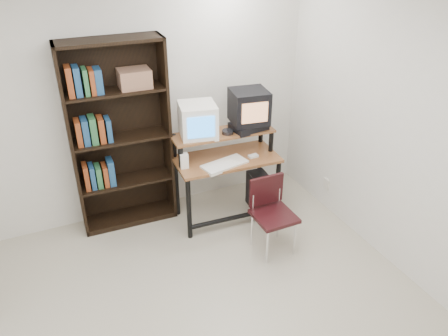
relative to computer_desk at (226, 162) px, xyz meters
name	(u,v)px	position (x,y,z in m)	size (l,w,h in m)	color
back_wall	(126,102)	(-0.87, 0.54, 0.63)	(4.00, 0.01, 2.60)	silver
right_wall	(426,145)	(1.13, -1.46, 0.63)	(0.01, 4.00, 2.60)	silver
computer_desk	(226,162)	(0.00, 0.00, 0.00)	(1.11, 0.60, 0.98)	brown
crt_monitor	(198,120)	(-0.25, 0.14, 0.47)	(0.42, 0.43, 0.34)	white
vcr	(249,127)	(0.28, 0.05, 0.34)	(0.36, 0.26, 0.08)	black
crt_tv	(249,107)	(0.30, 0.08, 0.55)	(0.42, 0.41, 0.35)	black
cd_spindle	(228,133)	(0.03, 0.03, 0.32)	(0.12, 0.12, 0.05)	#26262B
keyboard	(225,165)	(-0.09, -0.16, 0.06)	(0.47, 0.21, 0.04)	white
mousepad	(253,158)	(0.26, -0.12, 0.05)	(0.22, 0.18, 0.01)	black
mouse	(253,156)	(0.26, -0.12, 0.07)	(0.10, 0.06, 0.03)	white
desk_speaker	(184,161)	(-0.48, -0.04, 0.13)	(0.08, 0.07, 0.17)	white
pc_tower	(261,194)	(0.40, -0.08, -0.46)	(0.20, 0.45, 0.42)	black
school_chair	(271,208)	(0.17, -0.68, -0.21)	(0.38, 0.38, 0.76)	black
bookshelf	(119,135)	(-1.01, 0.40, 0.33)	(1.00, 0.36, 1.98)	black
wall_outlet	(326,184)	(1.11, -0.31, -0.37)	(0.02, 0.08, 0.12)	beige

